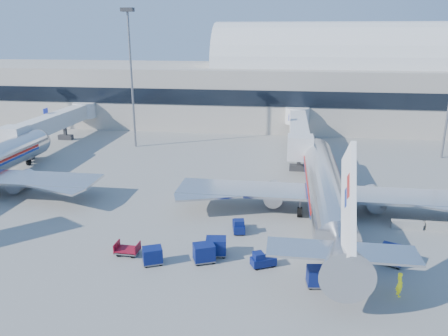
% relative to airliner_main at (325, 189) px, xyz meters
% --- Properties ---
extents(ground, '(260.00, 260.00, 0.00)m').
position_rel_airliner_main_xyz_m(ground, '(-10.00, -4.51, -2.93)').
color(ground, gray).
rests_on(ground, ground).
extents(terminal, '(170.00, 28.15, 21.00)m').
position_rel_airliner_main_xyz_m(terminal, '(-23.60, 51.46, 4.60)').
color(terminal, '#B2AA9E').
rests_on(terminal, ground).
extents(airliner_main, '(32.00, 37.26, 12.07)m').
position_rel_airliner_main_xyz_m(airliner_main, '(0.00, 0.00, 0.00)').
color(airliner_main, silver).
rests_on(airliner_main, ground).
extents(jetbridge_near, '(4.40, 27.50, 6.25)m').
position_rel_airliner_main_xyz_m(jetbridge_near, '(-2.40, 26.30, 1.00)').
color(jetbridge_near, silver).
rests_on(jetbridge_near, ground).
extents(jetbridge_mid, '(4.40, 27.50, 6.25)m').
position_rel_airliner_main_xyz_m(jetbridge_mid, '(-44.40, 26.30, 1.00)').
color(jetbridge_mid, silver).
rests_on(jetbridge_mid, ground).
extents(mast_west, '(2.00, 1.20, 22.60)m').
position_rel_airliner_main_xyz_m(mast_west, '(-30.00, 25.49, 11.87)').
color(mast_west, slate).
rests_on(mast_west, ground).
extents(barrier_near, '(3.00, 0.55, 0.90)m').
position_rel_airliner_main_xyz_m(barrier_near, '(8.00, -2.51, -2.48)').
color(barrier_near, '#9E9E96').
rests_on(barrier_near, ground).
extents(barrier_mid, '(3.00, 0.55, 0.90)m').
position_rel_airliner_main_xyz_m(barrier_mid, '(11.30, -2.51, -2.48)').
color(barrier_mid, '#9E9E96').
rests_on(barrier_mid, ground).
extents(tug_lead, '(2.30, 1.83, 1.34)m').
position_rel_airliner_main_xyz_m(tug_lead, '(-5.94, -11.94, -2.31)').
color(tug_lead, '#0A1551').
rests_on(tug_lead, ground).
extents(tug_right, '(2.81, 1.97, 1.66)m').
position_rel_airliner_main_xyz_m(tug_right, '(1.48, -9.17, -2.17)').
color(tug_right, '#0A1551').
rests_on(tug_right, ground).
extents(tug_left, '(1.52, 2.40, 1.46)m').
position_rel_airliner_main_xyz_m(tug_left, '(-8.65, -5.60, -2.26)').
color(tug_left, '#0A1551').
rests_on(tug_left, ground).
extents(cart_train_a, '(2.01, 1.62, 1.64)m').
position_rel_airliner_main_xyz_m(cart_train_a, '(-10.10, -10.57, -2.05)').
color(cart_train_a, '#0A1551').
rests_on(cart_train_a, ground).
extents(cart_train_b, '(2.26, 2.02, 1.64)m').
position_rel_airliner_main_xyz_m(cart_train_b, '(-10.94, -11.86, -2.05)').
color(cart_train_b, '#0A1551').
rests_on(cart_train_b, ground).
extents(cart_train_c, '(2.07, 1.87, 1.49)m').
position_rel_airliner_main_xyz_m(cart_train_c, '(-15.19, -12.83, -2.13)').
color(cart_train_c, '#0A1551').
rests_on(cart_train_c, ground).
extents(cart_solo_near, '(1.92, 1.55, 1.56)m').
position_rel_airliner_main_xyz_m(cart_solo_near, '(-1.49, -14.29, -2.09)').
color(cart_solo_near, '#0A1551').
rests_on(cart_solo_near, ground).
extents(cart_solo_far, '(2.34, 2.12, 1.68)m').
position_rel_airliner_main_xyz_m(cart_solo_far, '(4.92, -9.98, -2.03)').
color(cart_solo_far, '#0A1551').
rests_on(cart_solo_far, ground).
extents(cart_open_red, '(2.12, 1.53, 0.55)m').
position_rel_airliner_main_xyz_m(cart_open_red, '(-17.88, -11.57, -2.53)').
color(cart_open_red, slate).
rests_on(cart_open_red, ground).
extents(ramp_worker, '(0.58, 0.78, 1.94)m').
position_rel_airliner_main_xyz_m(ramp_worker, '(4.42, -14.77, -1.96)').
color(ramp_worker, '#D2E618').
rests_on(ramp_worker, ground).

